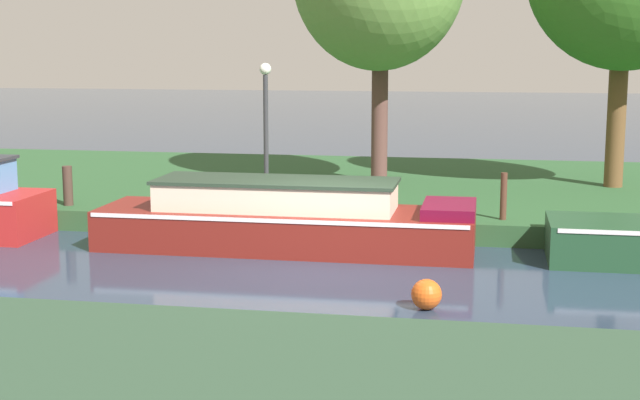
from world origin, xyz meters
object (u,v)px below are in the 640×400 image
object	(u,v)px
mooring_post_near	(504,196)
maroon_barge	(286,219)
lamp_post	(266,114)
channel_buoy	(426,294)
mooring_post_far	(68,186)

from	to	relation	value
mooring_post_near	maroon_barge	bearing A→B (deg)	-159.58
lamp_post	maroon_barge	bearing A→B (deg)	-69.38
lamp_post	channel_buoy	size ratio (longest dim) A/B	6.69
maroon_barge	mooring_post_far	size ratio (longest dim) A/B	8.36
maroon_barge	lamp_post	bearing A→B (deg)	110.62
maroon_barge	mooring_post_far	distance (m)	5.02
mooring_post_near	lamp_post	bearing A→B (deg)	164.51
mooring_post_near	mooring_post_far	world-z (taller)	mooring_post_near
mooring_post_far	lamp_post	bearing A→B (deg)	19.47
mooring_post_near	channel_buoy	size ratio (longest dim) A/B	2.07
maroon_barge	mooring_post_near	distance (m)	4.05
lamp_post	mooring_post_far	bearing A→B (deg)	-160.53
lamp_post	mooring_post_near	distance (m)	5.17
lamp_post	mooring_post_near	bearing A→B (deg)	-15.49
mooring_post_near	mooring_post_far	size ratio (longest dim) A/B	1.10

